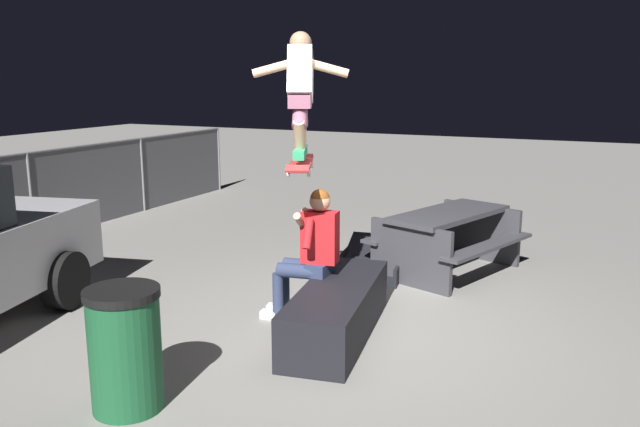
{
  "coord_description": "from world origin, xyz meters",
  "views": [
    {
      "loc": [
        -5.28,
        -2.11,
        2.35
      ],
      "look_at": [
        0.15,
        0.4,
        1.07
      ],
      "focal_mm": 36.21,
      "sensor_mm": 36.0,
      "label": 1
    }
  ],
  "objects_px": {
    "skater_airborne": "(300,88)",
    "picnic_table_back": "(448,232)",
    "person_sitting_on_ledge": "(309,248)",
    "trash_bin": "(125,349)",
    "skateboard": "(300,164)",
    "kicker_ramp": "(373,265)",
    "ledge_box_main": "(337,311)"
  },
  "relations": [
    {
      "from": "ledge_box_main",
      "to": "kicker_ramp",
      "type": "height_order",
      "value": "ledge_box_main"
    },
    {
      "from": "person_sitting_on_ledge",
      "to": "skater_airborne",
      "type": "xyz_separation_m",
      "value": [
        -0.08,
        0.05,
        1.52
      ]
    },
    {
      "from": "trash_bin",
      "to": "person_sitting_on_ledge",
      "type": "bearing_deg",
      "value": -11.67
    },
    {
      "from": "kicker_ramp",
      "to": "trash_bin",
      "type": "bearing_deg",
      "value": 173.39
    },
    {
      "from": "ledge_box_main",
      "to": "person_sitting_on_ledge",
      "type": "relative_size",
      "value": 1.43
    },
    {
      "from": "person_sitting_on_ledge",
      "to": "skateboard",
      "type": "height_order",
      "value": "skateboard"
    },
    {
      "from": "trash_bin",
      "to": "picnic_table_back",
      "type": "bearing_deg",
      "value": -16.67
    },
    {
      "from": "ledge_box_main",
      "to": "skateboard",
      "type": "height_order",
      "value": "skateboard"
    },
    {
      "from": "person_sitting_on_ledge",
      "to": "trash_bin",
      "type": "bearing_deg",
      "value": 168.33
    },
    {
      "from": "skateboard",
      "to": "skater_airborne",
      "type": "xyz_separation_m",
      "value": [
        0.05,
        0.02,
        0.69
      ]
    },
    {
      "from": "person_sitting_on_ledge",
      "to": "skateboard",
      "type": "distance_m",
      "value": 0.84
    },
    {
      "from": "ledge_box_main",
      "to": "trash_bin",
      "type": "xyz_separation_m",
      "value": [
        -1.86,
        0.84,
        0.22
      ]
    },
    {
      "from": "person_sitting_on_ledge",
      "to": "picnic_table_back",
      "type": "height_order",
      "value": "person_sitting_on_ledge"
    },
    {
      "from": "kicker_ramp",
      "to": "picnic_table_back",
      "type": "relative_size",
      "value": 0.65
    },
    {
      "from": "person_sitting_on_ledge",
      "to": "skateboard",
      "type": "bearing_deg",
      "value": 168.0
    },
    {
      "from": "skateboard",
      "to": "picnic_table_back",
      "type": "xyz_separation_m",
      "value": [
        2.26,
        -0.86,
        -1.05
      ]
    },
    {
      "from": "person_sitting_on_ledge",
      "to": "kicker_ramp",
      "type": "distance_m",
      "value": 1.88
    },
    {
      "from": "picnic_table_back",
      "to": "kicker_ramp",
      "type": "bearing_deg",
      "value": 114.49
    },
    {
      "from": "skateboard",
      "to": "trash_bin",
      "type": "relative_size",
      "value": 1.13
    },
    {
      "from": "skateboard",
      "to": "trash_bin",
      "type": "distance_m",
      "value": 2.3
    },
    {
      "from": "skater_airborne",
      "to": "picnic_table_back",
      "type": "relative_size",
      "value": 0.55
    },
    {
      "from": "skater_airborne",
      "to": "picnic_table_back",
      "type": "distance_m",
      "value": 2.95
    },
    {
      "from": "kicker_ramp",
      "to": "person_sitting_on_ledge",
      "type": "bearing_deg",
      "value": 179.6
    },
    {
      "from": "skater_airborne",
      "to": "skateboard",
      "type": "bearing_deg",
      "value": -156.92
    },
    {
      "from": "trash_bin",
      "to": "ledge_box_main",
      "type": "bearing_deg",
      "value": -24.21
    },
    {
      "from": "skateboard",
      "to": "kicker_ramp",
      "type": "xyz_separation_m",
      "value": [
        1.89,
        -0.04,
        -1.48
      ]
    },
    {
      "from": "skater_airborne",
      "to": "trash_bin",
      "type": "relative_size",
      "value": 1.25
    },
    {
      "from": "ledge_box_main",
      "to": "kicker_ramp",
      "type": "bearing_deg",
      "value": 10.94
    },
    {
      "from": "picnic_table_back",
      "to": "trash_bin",
      "type": "bearing_deg",
      "value": 163.33
    },
    {
      "from": "ledge_box_main",
      "to": "kicker_ramp",
      "type": "relative_size",
      "value": 1.41
    },
    {
      "from": "kicker_ramp",
      "to": "picnic_table_back",
      "type": "xyz_separation_m",
      "value": [
        0.37,
        -0.82,
        0.43
      ]
    },
    {
      "from": "skateboard",
      "to": "picnic_table_back",
      "type": "distance_m",
      "value": 2.64
    }
  ]
}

